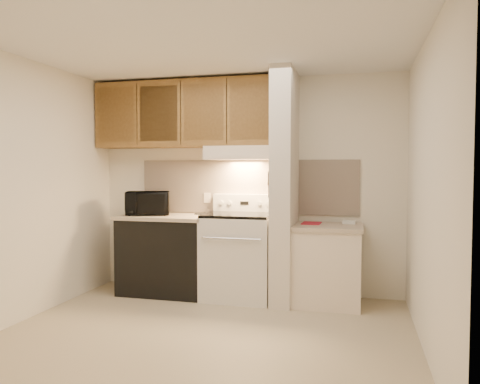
% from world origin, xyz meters
% --- Properties ---
extents(floor, '(3.60, 3.60, 0.00)m').
position_xyz_m(floor, '(0.00, 0.00, 0.00)').
color(floor, tan).
rests_on(floor, ground).
extents(ceiling, '(3.60, 3.60, 0.00)m').
position_xyz_m(ceiling, '(0.00, 0.00, 2.50)').
color(ceiling, white).
rests_on(ceiling, wall_back).
extents(wall_back, '(3.60, 2.50, 0.02)m').
position_xyz_m(wall_back, '(0.00, 1.50, 1.25)').
color(wall_back, white).
rests_on(wall_back, floor).
extents(wall_left, '(0.02, 3.00, 2.50)m').
position_xyz_m(wall_left, '(-1.80, 0.00, 1.25)').
color(wall_left, white).
rests_on(wall_left, floor).
extents(wall_right, '(0.02, 3.00, 2.50)m').
position_xyz_m(wall_right, '(1.80, 0.00, 1.25)').
color(wall_right, white).
rests_on(wall_right, floor).
extents(backsplash, '(2.60, 0.02, 0.63)m').
position_xyz_m(backsplash, '(0.00, 1.49, 1.24)').
color(backsplash, '#FFE4CD').
rests_on(backsplash, wall_back).
extents(range_body, '(0.76, 0.65, 0.92)m').
position_xyz_m(range_body, '(0.00, 1.16, 0.46)').
color(range_body, silver).
rests_on(range_body, floor).
extents(oven_window, '(0.50, 0.01, 0.30)m').
position_xyz_m(oven_window, '(0.00, 0.84, 0.50)').
color(oven_window, black).
rests_on(oven_window, range_body).
extents(oven_handle, '(0.65, 0.02, 0.02)m').
position_xyz_m(oven_handle, '(0.00, 0.80, 0.72)').
color(oven_handle, silver).
rests_on(oven_handle, range_body).
extents(cooktop, '(0.74, 0.64, 0.03)m').
position_xyz_m(cooktop, '(0.00, 1.16, 0.94)').
color(cooktop, black).
rests_on(cooktop, range_body).
extents(range_backguard, '(0.76, 0.08, 0.20)m').
position_xyz_m(range_backguard, '(0.00, 1.44, 1.05)').
color(range_backguard, silver).
rests_on(range_backguard, range_body).
extents(range_display, '(0.10, 0.01, 0.04)m').
position_xyz_m(range_display, '(0.00, 1.40, 1.05)').
color(range_display, black).
rests_on(range_display, range_backguard).
extents(range_knob_left_outer, '(0.05, 0.02, 0.05)m').
position_xyz_m(range_knob_left_outer, '(-0.28, 1.40, 1.05)').
color(range_knob_left_outer, silver).
rests_on(range_knob_left_outer, range_backguard).
extents(range_knob_left_inner, '(0.05, 0.02, 0.05)m').
position_xyz_m(range_knob_left_inner, '(-0.18, 1.40, 1.05)').
color(range_knob_left_inner, silver).
rests_on(range_knob_left_inner, range_backguard).
extents(range_knob_right_inner, '(0.05, 0.02, 0.05)m').
position_xyz_m(range_knob_right_inner, '(0.18, 1.40, 1.05)').
color(range_knob_right_inner, silver).
rests_on(range_knob_right_inner, range_backguard).
extents(range_knob_right_outer, '(0.05, 0.02, 0.05)m').
position_xyz_m(range_knob_right_outer, '(0.28, 1.40, 1.05)').
color(range_knob_right_outer, silver).
rests_on(range_knob_right_outer, range_backguard).
extents(dishwasher_front, '(1.00, 0.63, 0.87)m').
position_xyz_m(dishwasher_front, '(-0.88, 1.17, 0.43)').
color(dishwasher_front, black).
rests_on(dishwasher_front, floor).
extents(left_countertop, '(1.04, 0.67, 0.04)m').
position_xyz_m(left_countertop, '(-0.88, 1.17, 0.89)').
color(left_countertop, '#BAA790').
rests_on(left_countertop, dishwasher_front).
extents(spoon_rest, '(0.21, 0.09, 0.01)m').
position_xyz_m(spoon_rest, '(-0.48, 1.34, 0.92)').
color(spoon_rest, black).
rests_on(spoon_rest, left_countertop).
extents(teal_jar, '(0.12, 0.12, 0.11)m').
position_xyz_m(teal_jar, '(-1.23, 1.06, 0.96)').
color(teal_jar, '#285D5A').
rests_on(teal_jar, left_countertop).
extents(outlet, '(0.08, 0.01, 0.12)m').
position_xyz_m(outlet, '(-0.48, 1.48, 1.10)').
color(outlet, '#F0DDC7').
rests_on(outlet, backsplash).
extents(microwave, '(0.58, 0.49, 0.27)m').
position_xyz_m(microwave, '(-1.10, 1.15, 1.05)').
color(microwave, black).
rests_on(microwave, left_countertop).
extents(partition_pillar, '(0.22, 0.70, 2.50)m').
position_xyz_m(partition_pillar, '(0.51, 1.15, 1.25)').
color(partition_pillar, beige).
rests_on(partition_pillar, floor).
extents(pillar_trim, '(0.01, 0.70, 0.04)m').
position_xyz_m(pillar_trim, '(0.39, 1.15, 1.30)').
color(pillar_trim, brown).
rests_on(pillar_trim, partition_pillar).
extents(knife_strip, '(0.02, 0.42, 0.04)m').
position_xyz_m(knife_strip, '(0.39, 1.10, 1.32)').
color(knife_strip, black).
rests_on(knife_strip, partition_pillar).
extents(knife_blade_a, '(0.01, 0.03, 0.16)m').
position_xyz_m(knife_blade_a, '(0.38, 0.93, 1.22)').
color(knife_blade_a, silver).
rests_on(knife_blade_a, knife_strip).
extents(knife_handle_a, '(0.02, 0.02, 0.10)m').
position_xyz_m(knife_handle_a, '(0.38, 0.94, 1.37)').
color(knife_handle_a, black).
rests_on(knife_handle_a, knife_strip).
extents(knife_blade_b, '(0.01, 0.04, 0.18)m').
position_xyz_m(knife_blade_b, '(0.38, 1.01, 1.21)').
color(knife_blade_b, silver).
rests_on(knife_blade_b, knife_strip).
extents(knife_handle_b, '(0.02, 0.02, 0.10)m').
position_xyz_m(knife_handle_b, '(0.38, 1.03, 1.37)').
color(knife_handle_b, black).
rests_on(knife_handle_b, knife_strip).
extents(knife_blade_c, '(0.01, 0.04, 0.20)m').
position_xyz_m(knife_blade_c, '(0.38, 1.09, 1.20)').
color(knife_blade_c, silver).
rests_on(knife_blade_c, knife_strip).
extents(knife_handle_c, '(0.02, 0.02, 0.10)m').
position_xyz_m(knife_handle_c, '(0.38, 1.10, 1.37)').
color(knife_handle_c, black).
rests_on(knife_handle_c, knife_strip).
extents(knife_blade_d, '(0.01, 0.04, 0.16)m').
position_xyz_m(knife_blade_d, '(0.38, 1.18, 1.22)').
color(knife_blade_d, silver).
rests_on(knife_blade_d, knife_strip).
extents(knife_handle_d, '(0.02, 0.02, 0.10)m').
position_xyz_m(knife_handle_d, '(0.38, 1.17, 1.37)').
color(knife_handle_d, black).
rests_on(knife_handle_d, knife_strip).
extents(knife_blade_e, '(0.01, 0.04, 0.18)m').
position_xyz_m(knife_blade_e, '(0.38, 1.26, 1.21)').
color(knife_blade_e, silver).
rests_on(knife_blade_e, knife_strip).
extents(knife_handle_e, '(0.02, 0.02, 0.10)m').
position_xyz_m(knife_handle_e, '(0.38, 1.27, 1.37)').
color(knife_handle_e, black).
rests_on(knife_handle_e, knife_strip).
extents(oven_mitt, '(0.03, 0.09, 0.21)m').
position_xyz_m(oven_mitt, '(0.38, 1.32, 1.17)').
color(oven_mitt, gray).
rests_on(oven_mitt, partition_pillar).
extents(right_cab_base, '(0.70, 0.60, 0.81)m').
position_xyz_m(right_cab_base, '(0.97, 1.15, 0.40)').
color(right_cab_base, '#F0DDC7').
rests_on(right_cab_base, floor).
extents(right_countertop, '(0.74, 0.64, 0.04)m').
position_xyz_m(right_countertop, '(0.97, 1.15, 0.83)').
color(right_countertop, '#BAA790').
rests_on(right_countertop, right_cab_base).
extents(red_folder, '(0.21, 0.27, 0.01)m').
position_xyz_m(red_folder, '(0.79, 1.25, 0.85)').
color(red_folder, '#B92033').
rests_on(red_folder, right_countertop).
extents(white_box, '(0.14, 0.10, 0.04)m').
position_xyz_m(white_box, '(1.19, 1.33, 0.87)').
color(white_box, white).
rests_on(white_box, right_countertop).
extents(range_hood, '(0.78, 0.44, 0.15)m').
position_xyz_m(range_hood, '(0.00, 1.28, 1.62)').
color(range_hood, '#F0DDC7').
rests_on(range_hood, upper_cabinets).
extents(hood_lip, '(0.78, 0.04, 0.06)m').
position_xyz_m(hood_lip, '(0.00, 1.07, 1.58)').
color(hood_lip, '#F0DDC7').
rests_on(hood_lip, range_hood).
extents(upper_cabinets, '(2.18, 0.33, 0.77)m').
position_xyz_m(upper_cabinets, '(-0.69, 1.32, 2.08)').
color(upper_cabinets, brown).
rests_on(upper_cabinets, wall_back).
extents(cab_door_a, '(0.46, 0.01, 0.63)m').
position_xyz_m(cab_door_a, '(-1.51, 1.17, 2.08)').
color(cab_door_a, brown).
rests_on(cab_door_a, upper_cabinets).
extents(cab_gap_a, '(0.01, 0.01, 0.73)m').
position_xyz_m(cab_gap_a, '(-1.23, 1.16, 2.08)').
color(cab_gap_a, black).
rests_on(cab_gap_a, upper_cabinets).
extents(cab_door_b, '(0.46, 0.01, 0.63)m').
position_xyz_m(cab_door_b, '(-0.96, 1.17, 2.08)').
color(cab_door_b, brown).
rests_on(cab_door_b, upper_cabinets).
extents(cab_gap_b, '(0.01, 0.01, 0.73)m').
position_xyz_m(cab_gap_b, '(-0.69, 1.16, 2.08)').
color(cab_gap_b, black).
rests_on(cab_gap_b, upper_cabinets).
extents(cab_door_c, '(0.46, 0.01, 0.63)m').
position_xyz_m(cab_door_c, '(-0.42, 1.17, 2.08)').
color(cab_door_c, brown).
rests_on(cab_door_c, upper_cabinets).
extents(cab_gap_c, '(0.01, 0.01, 0.73)m').
position_xyz_m(cab_gap_c, '(-0.14, 1.16, 2.08)').
color(cab_gap_c, black).
rests_on(cab_gap_c, upper_cabinets).
extents(cab_door_d, '(0.46, 0.01, 0.63)m').
position_xyz_m(cab_door_d, '(0.13, 1.17, 2.08)').
color(cab_door_d, brown).
rests_on(cab_door_d, upper_cabinets).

